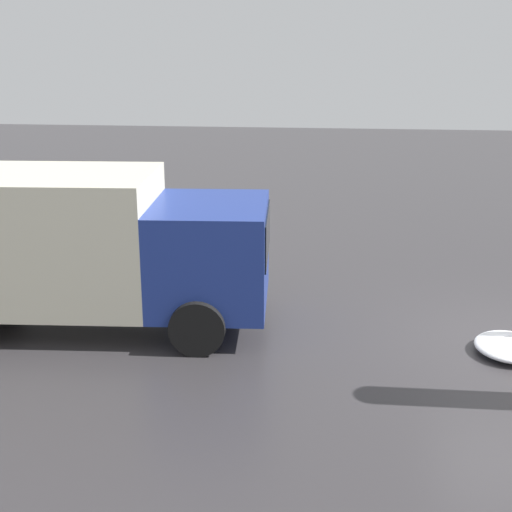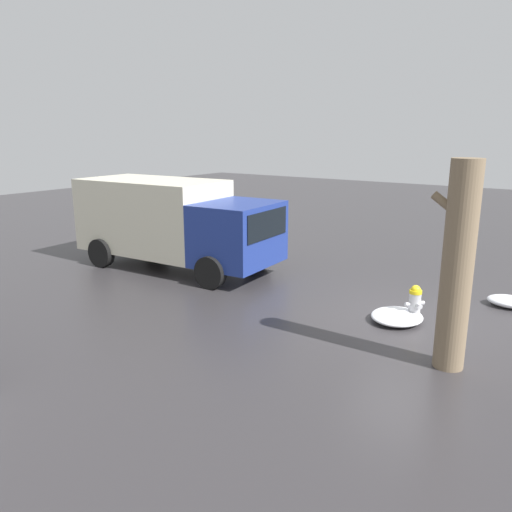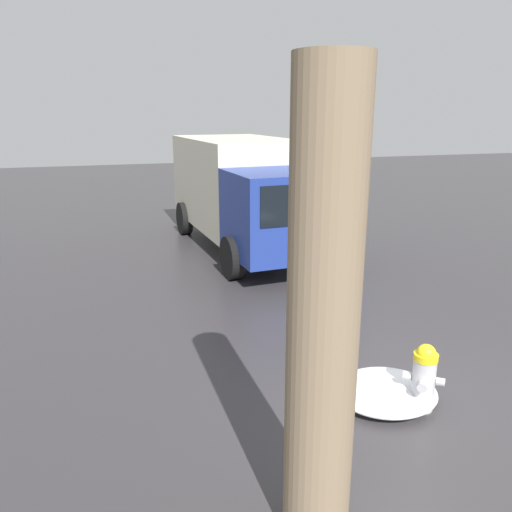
{
  "view_description": "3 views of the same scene",
  "coord_description": "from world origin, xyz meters",
  "views": [
    {
      "loc": [
        3.19,
        11.15,
        4.81
      ],
      "look_at": [
        4.49,
        -0.79,
        1.16
      ],
      "focal_mm": 50.0,
      "sensor_mm": 36.0,
      "label": 1
    },
    {
      "loc": [
        -3.2,
        10.67,
        4.13
      ],
      "look_at": [
        4.0,
        0.5,
        1.01
      ],
      "focal_mm": 35.0,
      "sensor_mm": 36.0,
      "label": 2
    },
    {
      "loc": [
        -4.29,
        3.39,
        3.34
      ],
      "look_at": [
        4.27,
        0.67,
        0.74
      ],
      "focal_mm": 35.0,
      "sensor_mm": 36.0,
      "label": 3
    }
  ],
  "objects": [
    {
      "name": "fire_hydrant",
      "position": [
        -0.0,
        0.0,
        0.42
      ],
      "size": [
        0.4,
        0.41,
        0.82
      ],
      "rotation": [
        0.0,
        0.0,
        2.44
      ],
      "color": "#B7B7BC",
      "rests_on": "ground_plane"
    },
    {
      "name": "snow_pile_by_hydrant",
      "position": [
        0.28,
        0.3,
        0.12
      ],
      "size": [
        1.12,
        1.24,
        0.23
      ],
      "color": "white",
      "rests_on": "ground_plane"
    },
    {
      "name": "delivery_truck",
      "position": [
        7.62,
        -0.19,
        1.48
      ],
      "size": [
        6.57,
        3.01,
        2.69
      ],
      "rotation": [
        0.0,
        0.0,
        1.63
      ],
      "color": "navy",
      "rests_on": "ground_plane"
    },
    {
      "name": "tree_trunk",
      "position": [
        -1.25,
        1.91,
        1.87
      ],
      "size": [
        0.82,
        0.54,
        3.71
      ],
      "color": "#7F6B51",
      "rests_on": "ground_plane"
    },
    {
      "name": "ground_plane",
      "position": [
        0.0,
        0.0,
        0.0
      ],
      "size": [
        60.0,
        60.0,
        0.0
      ],
      "primitive_type": "plane",
      "color": "#333033"
    }
  ]
}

